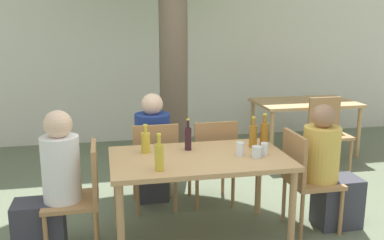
{
  "coord_description": "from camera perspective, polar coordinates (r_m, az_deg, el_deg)",
  "views": [
    {
      "loc": [
        -0.77,
        -3.38,
        1.87
      ],
      "look_at": [
        0.0,
        0.3,
        1.02
      ],
      "focal_mm": 40.0,
      "sensor_mm": 36.0,
      "label": 1
    }
  ],
  "objects": [
    {
      "name": "patio_chair_0",
      "position": [
        3.65,
        -14.51,
        -9.27
      ],
      "size": [
        0.44,
        0.44,
        0.92
      ],
      "rotation": [
        0.0,
        0.0,
        -1.57
      ],
      "color": "#A87A4C",
      "rests_on": "ground_plane"
    },
    {
      "name": "drinking_glass_1",
      "position": [
        3.64,
        8.63,
        -4.22
      ],
      "size": [
        0.08,
        0.08,
        0.1
      ],
      "color": "silver",
      "rests_on": "dining_table_front"
    },
    {
      "name": "dining_table_front",
      "position": [
        3.67,
        0.96,
        -6.09
      ],
      "size": [
        1.5,
        0.9,
        0.77
      ],
      "color": "tan",
      "rests_on": "ground_plane"
    },
    {
      "name": "patio_chair_1",
      "position": [
        4.04,
        14.8,
        -7.08
      ],
      "size": [
        0.44,
        0.44,
        0.92
      ],
      "rotation": [
        0.0,
        0.0,
        1.57
      ],
      "color": "#A87A4C",
      "rests_on": "ground_plane"
    },
    {
      "name": "patio_chair_3",
      "position": [
        4.42,
        2.82,
        -4.95
      ],
      "size": [
        0.44,
        0.44,
        0.92
      ],
      "rotation": [
        0.0,
        0.0,
        3.14
      ],
      "color": "#A87A4C",
      "rests_on": "ground_plane"
    },
    {
      "name": "person_seated_1",
      "position": [
        4.15,
        17.79,
        -6.79
      ],
      "size": [
        0.57,
        0.33,
        1.17
      ],
      "rotation": [
        0.0,
        0.0,
        1.57
      ],
      "color": "#383842",
      "rests_on": "ground_plane"
    },
    {
      "name": "drinking_glass_0",
      "position": [
        3.67,
        6.39,
        -3.86
      ],
      "size": [
        0.07,
        0.07,
        0.12
      ],
      "color": "white",
      "rests_on": "dining_table_front"
    },
    {
      "name": "amber_bottle_1",
      "position": [
        3.96,
        9.62,
        -1.81
      ],
      "size": [
        0.08,
        0.08,
        0.31
      ],
      "color": "#9E661E",
      "rests_on": "dining_table_front"
    },
    {
      "name": "cafe_building_wall",
      "position": [
        6.9,
        -5.43,
        8.84
      ],
      "size": [
        10.0,
        0.08,
        2.8
      ],
      "color": "silver",
      "rests_on": "ground_plane"
    },
    {
      "name": "dining_table_back",
      "position": [
        6.41,
        14.78,
        1.69
      ],
      "size": [
        1.42,
        0.9,
        0.77
      ],
      "color": "tan",
      "rests_on": "ground_plane"
    },
    {
      "name": "oil_cruet_3",
      "position": [
        3.28,
        -4.4,
        -4.85
      ],
      "size": [
        0.07,
        0.07,
        0.29
      ],
      "color": "gold",
      "rests_on": "dining_table_front"
    },
    {
      "name": "patio_chair_4",
      "position": [
        5.86,
        17.63,
        -1.08
      ],
      "size": [
        0.44,
        0.44,
        0.92
      ],
      "color": "#A87A4C",
      "rests_on": "ground_plane"
    },
    {
      "name": "person_seated_2",
      "position": [
        4.53,
        -5.34,
        -4.42
      ],
      "size": [
        0.36,
        0.58,
        1.19
      ],
      "rotation": [
        0.0,
        0.0,
        3.14
      ],
      "color": "#383842",
      "rests_on": "ground_plane"
    },
    {
      "name": "oil_cruet_0",
      "position": [
        3.74,
        -6.19,
        -2.91
      ],
      "size": [
        0.08,
        0.08,
        0.25
      ],
      "color": "gold",
      "rests_on": "dining_table_front"
    },
    {
      "name": "patio_chair_2",
      "position": [
        4.31,
        -4.98,
        -5.44
      ],
      "size": [
        0.44,
        0.44,
        0.92
      ],
      "rotation": [
        0.0,
        0.0,
        3.14
      ],
      "color": "#A87A4C",
      "rests_on": "ground_plane"
    },
    {
      "name": "wine_bottle_4",
      "position": [
        3.79,
        -0.52,
        -2.41
      ],
      "size": [
        0.06,
        0.06,
        0.29
      ],
      "color": "#331923",
      "rests_on": "dining_table_front"
    },
    {
      "name": "amber_bottle_2",
      "position": [
        3.92,
        8.15,
        -2.05
      ],
      "size": [
        0.07,
        0.07,
        0.28
      ],
      "color": "#9E661E",
      "rests_on": "dining_table_front"
    },
    {
      "name": "drinking_glass_2",
      "position": [
        3.71,
        9.63,
        -3.83
      ],
      "size": [
        0.07,
        0.07,
        0.11
      ],
      "color": "white",
      "rests_on": "dining_table_front"
    },
    {
      "name": "ground_plane",
      "position": [
        3.94,
        0.92,
        -15.54
      ],
      "size": [
        30.0,
        30.0,
        0.0
      ],
      "primitive_type": "plane",
      "color": "#667056"
    },
    {
      "name": "person_seated_0",
      "position": [
        3.67,
        -18.31,
        -9.18
      ],
      "size": [
        0.55,
        0.3,
        1.21
      ],
      "rotation": [
        0.0,
        0.0,
        -1.57
      ],
      "color": "#383842",
      "rests_on": "ground_plane"
    }
  ]
}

